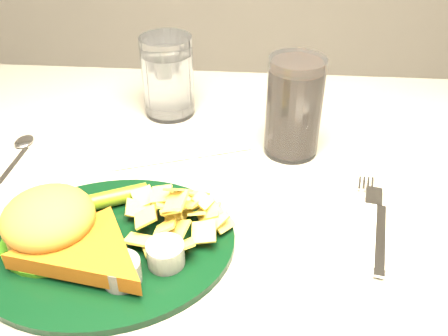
# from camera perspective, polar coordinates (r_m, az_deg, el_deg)

# --- Properties ---
(dinner_plate) EXTENTS (0.35, 0.32, 0.07)m
(dinner_plate) POSITION_cam_1_polar(r_m,az_deg,el_deg) (0.59, -13.41, -6.60)
(dinner_plate) COLOR black
(dinner_plate) RESTS_ON table
(water_glass) EXTENTS (0.10, 0.10, 0.13)m
(water_glass) POSITION_cam_1_polar(r_m,az_deg,el_deg) (0.84, -6.42, 10.37)
(water_glass) COLOR white
(water_glass) RESTS_ON table
(cola_glass) EXTENTS (0.10, 0.10, 0.15)m
(cola_glass) POSITION_cam_1_polar(r_m,az_deg,el_deg) (0.73, 7.99, 6.92)
(cola_glass) COLOR black
(cola_glass) RESTS_ON table
(fork_napkin) EXTENTS (0.15, 0.18, 0.01)m
(fork_napkin) POSITION_cam_1_polar(r_m,az_deg,el_deg) (0.64, 17.28, -7.13)
(fork_napkin) COLOR white
(fork_napkin) RESTS_ON table
(spoon) EXTENTS (0.04, 0.13, 0.01)m
(spoon) POSITION_cam_1_polar(r_m,az_deg,el_deg) (0.79, -22.99, 0.39)
(spoon) COLOR white
(spoon) RESTS_ON table
(wrapped_straw) EXTENTS (0.22, 0.14, 0.01)m
(wrapped_straw) POSITION_cam_1_polar(r_m,az_deg,el_deg) (0.74, -4.66, 1.21)
(wrapped_straw) COLOR white
(wrapped_straw) RESTS_ON table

